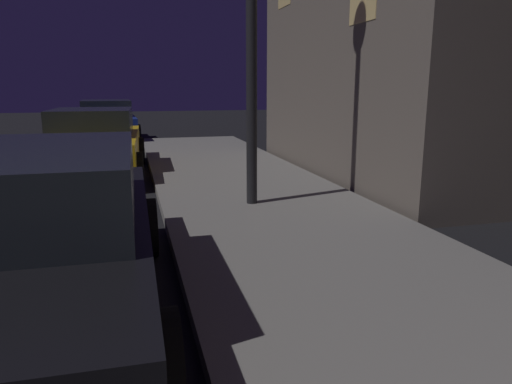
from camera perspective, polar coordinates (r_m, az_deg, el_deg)
The scene contains 3 objects.
car_black at distance 4.17m, azimuth -24.76°, elevation -5.01°, with size 2.00×4.56×1.43m.
car_yellow_cab at distance 10.88m, azimuth -18.83°, elevation 5.58°, with size 2.19×4.48×1.43m.
car_blue at distance 17.81m, azimuth -17.42°, elevation 8.16°, with size 2.24×4.28×1.43m.
Camera 1 is at (3.61, 1.20, 1.89)m, focal length 33.37 mm.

